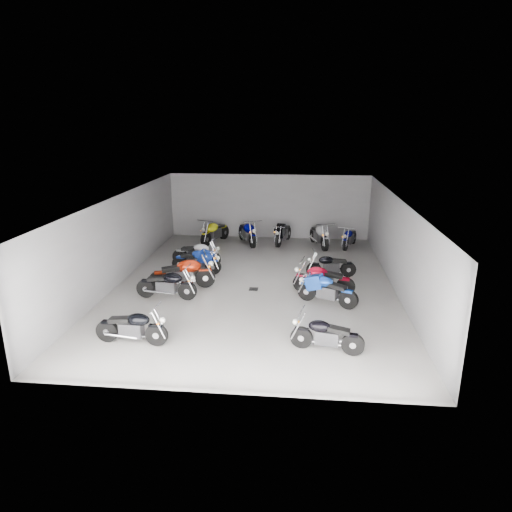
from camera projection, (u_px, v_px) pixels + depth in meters
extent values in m
plane|color=#999691|center=(255.00, 284.00, 16.78)|extent=(14.00, 14.00, 0.00)
cube|color=slate|center=(269.00, 206.00, 22.99)|extent=(10.00, 0.10, 3.20)
cube|color=slate|center=(120.00, 239.00, 16.79)|extent=(0.10, 14.00, 3.20)
cube|color=slate|center=(398.00, 246.00, 15.85)|extent=(0.10, 14.00, 3.20)
cube|color=black|center=(255.00, 197.00, 15.85)|extent=(10.00, 14.00, 0.04)
cube|color=black|center=(254.00, 289.00, 16.31)|extent=(0.32, 0.32, 0.01)
cylinder|color=black|center=(157.00, 335.00, 12.19)|extent=(0.63, 0.17, 0.62)
cylinder|color=black|center=(107.00, 331.00, 12.41)|extent=(0.63, 0.19, 0.62)
cube|color=#2D2D30|center=(132.00, 330.00, 12.27)|extent=(0.65, 0.33, 0.39)
ellipsoid|color=black|center=(138.00, 320.00, 12.15)|extent=(0.68, 0.43, 0.35)
cube|color=black|center=(120.00, 320.00, 12.24)|extent=(0.61, 0.31, 0.18)
cylinder|color=black|center=(187.00, 291.00, 15.26)|extent=(0.65, 0.17, 0.64)
cylinder|color=black|center=(146.00, 288.00, 15.48)|extent=(0.65, 0.19, 0.64)
cube|color=#2D2D30|center=(166.00, 287.00, 15.34)|extent=(0.67, 0.34, 0.40)
ellipsoid|color=black|center=(172.00, 278.00, 15.22)|extent=(0.70, 0.44, 0.36)
cube|color=black|center=(157.00, 278.00, 15.31)|extent=(0.63, 0.32, 0.18)
cylinder|color=black|center=(205.00, 278.00, 16.41)|extent=(0.73, 0.36, 0.72)
cylinder|color=black|center=(159.00, 281.00, 16.07)|extent=(0.74, 0.38, 0.72)
cube|color=#2D2D30|center=(182.00, 276.00, 16.21)|extent=(0.80, 0.55, 0.45)
ellipsoid|color=#951C08|center=(189.00, 266.00, 16.15)|extent=(0.87, 0.67, 0.41)
cube|color=black|center=(171.00, 269.00, 16.04)|extent=(0.75, 0.51, 0.21)
cylinder|color=black|center=(213.00, 267.00, 17.78)|extent=(0.64, 0.23, 0.62)
cylinder|color=black|center=(180.00, 264.00, 18.14)|extent=(0.64, 0.25, 0.62)
cube|color=#2D2D30|center=(196.00, 263.00, 17.93)|extent=(0.67, 0.40, 0.39)
ellipsoid|color=#163297|center=(201.00, 256.00, 17.79)|extent=(0.72, 0.50, 0.35)
cube|color=black|center=(189.00, 256.00, 17.93)|extent=(0.63, 0.37, 0.18)
cylinder|color=black|center=(213.00, 259.00, 18.72)|extent=(0.65, 0.22, 0.64)
cylinder|color=black|center=(180.00, 257.00, 19.04)|extent=(0.66, 0.24, 0.64)
cube|color=#2D2D30|center=(196.00, 256.00, 18.85)|extent=(0.69, 0.39, 0.40)
ellipsoid|color=#B8B7BE|center=(201.00, 248.00, 18.71)|extent=(0.73, 0.49, 0.36)
cube|color=black|center=(189.00, 248.00, 18.84)|extent=(0.64, 0.36, 0.18)
cylinder|color=black|center=(301.00, 337.00, 12.07)|extent=(0.61, 0.24, 0.59)
cylinder|color=black|center=(353.00, 344.00, 11.69)|extent=(0.61, 0.25, 0.59)
cube|color=#2D2D30|center=(327.00, 338.00, 11.85)|extent=(0.65, 0.39, 0.37)
ellipsoid|color=black|center=(320.00, 326.00, 11.83)|extent=(0.69, 0.49, 0.33)
cube|color=black|center=(339.00, 330.00, 11.70)|extent=(0.61, 0.37, 0.17)
cylinder|color=black|center=(307.00, 291.00, 15.23)|extent=(0.63, 0.38, 0.64)
cylinder|color=black|center=(348.00, 300.00, 14.53)|extent=(0.64, 0.40, 0.64)
cube|color=#2D2D30|center=(327.00, 293.00, 14.85)|extent=(0.71, 0.54, 0.40)
ellipsoid|color=#143EA2|center=(321.00, 282.00, 14.86)|extent=(0.78, 0.64, 0.36)
cube|color=black|center=(337.00, 286.00, 14.62)|extent=(0.67, 0.50, 0.18)
cylinder|color=black|center=(302.00, 283.00, 15.99)|extent=(0.67, 0.25, 0.66)
cylinder|color=black|center=(345.00, 287.00, 15.59)|extent=(0.68, 0.27, 0.66)
cube|color=#2D2D30|center=(324.00, 282.00, 15.76)|extent=(0.72, 0.43, 0.41)
ellipsoid|color=#9E051C|center=(318.00, 272.00, 15.72)|extent=(0.76, 0.53, 0.37)
cube|color=black|center=(334.00, 275.00, 15.59)|extent=(0.67, 0.40, 0.19)
cylinder|color=black|center=(314.00, 270.00, 17.45)|extent=(0.60, 0.20, 0.59)
cylinder|color=black|center=(348.00, 269.00, 17.52)|extent=(0.60, 0.22, 0.59)
cube|color=#2D2D30|center=(331.00, 267.00, 17.46)|extent=(0.63, 0.36, 0.37)
ellipsoid|color=black|center=(326.00, 260.00, 17.36)|extent=(0.67, 0.45, 0.33)
cube|color=black|center=(339.00, 261.00, 17.40)|extent=(0.59, 0.34, 0.17)
cylinder|color=black|center=(206.00, 239.00, 21.65)|extent=(0.40, 0.70, 0.70)
cylinder|color=black|center=(224.00, 232.00, 22.99)|extent=(0.42, 0.71, 0.70)
cube|color=#2D2D30|center=(215.00, 234.00, 22.29)|extent=(0.58, 0.78, 0.44)
ellipsoid|color=yellow|center=(212.00, 228.00, 21.98)|extent=(0.69, 0.86, 0.39)
cube|color=black|center=(219.00, 226.00, 22.49)|extent=(0.54, 0.73, 0.20)
cylinder|color=black|center=(253.00, 241.00, 21.39)|extent=(0.43, 0.71, 0.72)
cylinder|color=black|center=(242.00, 233.00, 22.86)|extent=(0.45, 0.72, 0.72)
cube|color=#2D2D30|center=(247.00, 234.00, 22.09)|extent=(0.61, 0.80, 0.45)
ellipsoid|color=#04037D|center=(249.00, 228.00, 21.76)|extent=(0.73, 0.88, 0.40)
cube|color=black|center=(245.00, 226.00, 22.33)|extent=(0.57, 0.75, 0.20)
cylinder|color=black|center=(278.00, 240.00, 21.51)|extent=(0.30, 0.69, 0.67)
cylinder|color=black|center=(288.00, 233.00, 22.88)|extent=(0.33, 0.69, 0.67)
cube|color=#2D2D30|center=(283.00, 235.00, 22.16)|extent=(0.48, 0.74, 0.42)
ellipsoid|color=black|center=(282.00, 229.00, 21.86)|extent=(0.59, 0.80, 0.38)
cube|color=black|center=(285.00, 227.00, 22.38)|extent=(0.45, 0.70, 0.19)
cylinder|color=black|center=(325.00, 244.00, 20.88)|extent=(0.35, 0.72, 0.71)
cylinder|color=black|center=(314.00, 235.00, 22.39)|extent=(0.37, 0.73, 0.71)
cube|color=#2D2D30|center=(319.00, 237.00, 21.60)|extent=(0.53, 0.79, 0.44)
ellipsoid|color=#A3A2A9|center=(321.00, 231.00, 21.27)|extent=(0.65, 0.85, 0.40)
cube|color=black|center=(317.00, 229.00, 21.85)|extent=(0.50, 0.74, 0.20)
cylinder|color=black|center=(345.00, 244.00, 20.95)|extent=(0.33, 0.61, 0.61)
cylinder|color=black|center=(353.00, 238.00, 22.14)|extent=(0.35, 0.62, 0.61)
cube|color=#2D2D30|center=(350.00, 239.00, 21.52)|extent=(0.48, 0.68, 0.38)
ellipsoid|color=#080A8C|center=(349.00, 234.00, 21.25)|extent=(0.58, 0.74, 0.34)
cube|color=black|center=(352.00, 232.00, 21.70)|extent=(0.45, 0.64, 0.17)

